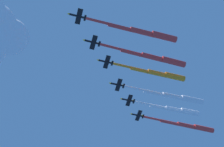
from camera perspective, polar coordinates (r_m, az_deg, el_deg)
jet_lead at (r=158.37m, az=6.12°, el=8.13°), size 14.84×60.21×4.23m
jet_port_inner at (r=166.79m, az=8.21°, el=3.17°), size 13.75×60.66×4.20m
jet_starboard_inner at (r=177.22m, az=8.97°, el=0.04°), size 13.88×55.24×4.25m
jet_port_mid at (r=187.64m, az=12.11°, el=-4.43°), size 15.08×62.37×4.32m
jet_starboard_mid at (r=198.90m, az=12.18°, el=-6.91°), size 14.03×55.02×4.32m
jet_port_outer at (r=214.44m, az=14.64°, el=-9.89°), size 14.00×62.86×4.33m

